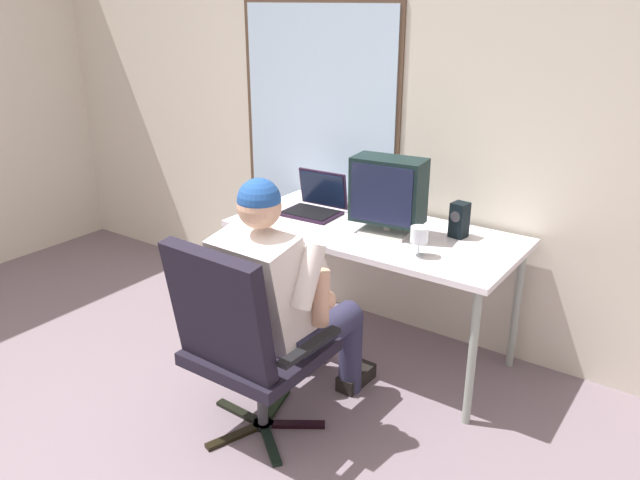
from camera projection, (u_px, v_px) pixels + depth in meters
wall_rear at (381, 108)px, 3.62m from camera, size 5.68×0.08×2.65m
desk at (374, 240)px, 3.40m from camera, size 1.56×0.74×0.75m
office_chair at (241, 336)px, 2.72m from camera, size 0.64×0.61×0.99m
person_seated at (282, 296)px, 2.90m from camera, size 0.54×0.82×1.22m
crt_monitor at (388, 192)px, 3.25m from camera, size 0.39×0.24×0.41m
laptop at (316, 202)px, 3.63m from camera, size 0.32×0.29×0.23m
wine_glass at (419, 236)px, 3.00m from camera, size 0.09×0.09×0.15m
desk_speaker at (459, 220)px, 3.24m from camera, size 0.09×0.10×0.19m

